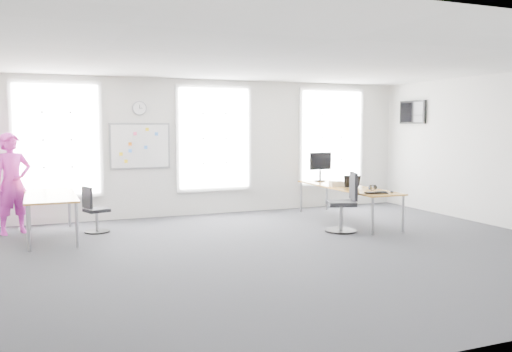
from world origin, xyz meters
name	(u,v)px	position (x,y,z in m)	size (l,w,h in m)	color
floor	(275,253)	(0.00, 0.00, 0.00)	(10.00, 10.00, 0.00)	#27272C
ceiling	(275,59)	(0.00, 0.00, 3.00)	(10.00, 10.00, 0.00)	white
wall_back	(201,147)	(0.00, 4.00, 1.50)	(10.00, 10.00, 0.00)	silver
wall_front	(466,183)	(0.00, -4.00, 1.50)	(10.00, 10.00, 0.00)	silver
window_left	(57,140)	(-3.00, 3.97, 1.70)	(1.60, 0.06, 2.20)	silver
window_mid	(214,138)	(0.30, 3.97, 1.70)	(1.60, 0.06, 2.20)	silver
window_right	(331,137)	(3.30, 3.97, 1.70)	(1.60, 0.06, 2.20)	silver
desk_right	(347,189)	(2.55, 2.02, 0.68)	(0.79, 2.97, 0.72)	#B98735
desk_left	(50,198)	(-3.20, 2.54, 0.71)	(0.85, 2.12, 0.77)	#B98735
chair_right	(345,206)	(1.91, 1.06, 0.49)	(0.65, 0.65, 1.12)	black
chair_left	(94,212)	(-2.45, 2.74, 0.38)	(0.50, 0.50, 0.87)	black
person	(12,184)	(-3.82, 3.20, 0.93)	(0.68, 0.45, 1.86)	#CA2FAD
whiteboard	(140,146)	(-1.35, 3.97, 1.55)	(1.20, 0.03, 0.90)	white
wall_clock	(139,108)	(-1.35, 3.97, 2.35)	(0.30, 0.30, 0.04)	gray
tv	(413,112)	(4.95, 3.00, 2.30)	(0.06, 0.90, 0.55)	black
keyboard	(376,193)	(2.46, 0.84, 0.73)	(0.42, 0.15, 0.02)	black
mouse	(392,192)	(2.78, 0.80, 0.74)	(0.06, 0.10, 0.04)	black
lens_cap	(372,190)	(2.67, 1.27, 0.73)	(0.06, 0.06, 0.01)	black
headphones	(372,187)	(2.75, 1.39, 0.77)	(0.16, 0.08, 0.09)	black
laptop_sleeve	(352,182)	(2.55, 1.83, 0.85)	(0.31, 0.19, 0.25)	black
paper_stack	(337,184)	(2.40, 2.15, 0.77)	(0.29, 0.22, 0.10)	beige
monitor	(321,164)	(2.57, 3.18, 1.12)	(0.59, 0.24, 0.66)	black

